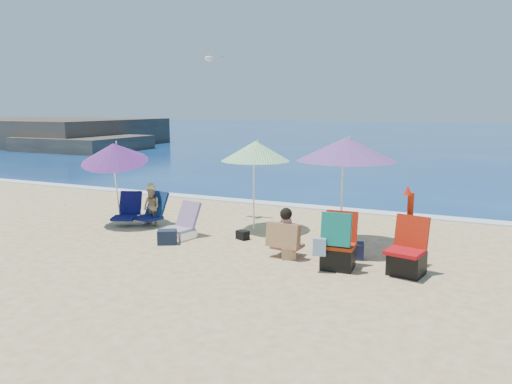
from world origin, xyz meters
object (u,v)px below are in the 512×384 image
at_px(chair_navy, 131,215).
at_px(seagull, 209,59).
at_px(umbrella_turquoise, 346,149).
at_px(chair_rainbow, 182,228).
at_px(camp_chair_left, 407,258).
at_px(person_center, 285,233).
at_px(furled_umbrella, 409,222).
at_px(camp_chair_right, 337,248).
at_px(person_left, 152,206).
at_px(umbrella_striped, 256,151).
at_px(umbrella_blue, 114,153).

height_order(chair_navy, seagull, seagull).
xyz_separation_m(umbrella_turquoise, chair_rainbow, (-3.40, -0.69, -1.79)).
bearing_deg(umbrella_turquoise, camp_chair_left, -40.21).
bearing_deg(chair_rainbow, chair_navy, 160.99).
bearing_deg(person_center, camp_chair_left, -2.06).
distance_m(furled_umbrella, person_center, 2.24).
bearing_deg(camp_chair_right, person_left, 164.54).
bearing_deg(camp_chair_left, umbrella_striped, 153.94).
bearing_deg(seagull, camp_chair_left, -25.17).
bearing_deg(camp_chair_left, umbrella_blue, 173.24).
height_order(umbrella_blue, person_center, umbrella_blue).
distance_m(camp_chair_left, person_center, 2.24).
relative_size(umbrella_turquoise, umbrella_blue, 1.18).
bearing_deg(umbrella_striped, chair_rainbow, -132.63).
distance_m(umbrella_striped, chair_rainbow, 2.38).
xyz_separation_m(chair_navy, camp_chair_right, (5.53, -1.34, 0.18)).
height_order(furled_umbrella, camp_chair_right, furled_umbrella).
relative_size(chair_rainbow, camp_chair_left, 0.78).
height_order(umbrella_striped, chair_rainbow, umbrella_striped).
bearing_deg(umbrella_turquoise, camp_chair_right, -80.00).
distance_m(umbrella_turquoise, camp_chair_left, 2.49).
distance_m(furled_umbrella, seagull, 6.29).
bearing_deg(furled_umbrella, person_left, 173.68).
bearing_deg(person_left, person_center, -15.69).
bearing_deg(camp_chair_right, camp_chair_left, 9.89).
xyz_separation_m(camp_chair_right, person_left, (-4.91, 1.36, 0.08)).
distance_m(chair_navy, camp_chair_right, 5.69).
bearing_deg(person_center, umbrella_striped, 129.33).
distance_m(umbrella_turquoise, seagull, 4.42).
distance_m(umbrella_blue, camp_chair_right, 5.92).
height_order(umbrella_turquoise, chair_navy, umbrella_turquoise).
bearing_deg(seagull, umbrella_turquoise, -18.28).
relative_size(umbrella_striped, camp_chair_left, 2.10).
xyz_separation_m(furled_umbrella, chair_rainbow, (-4.73, 0.00, -0.60)).
xyz_separation_m(umbrella_blue, chair_navy, (0.14, 0.33, -1.55)).
relative_size(person_left, seagull, 1.40).
relative_size(furled_umbrella, camp_chair_right, 1.40).
xyz_separation_m(chair_navy, camp_chair_left, (6.68, -1.14, 0.10)).
bearing_deg(furled_umbrella, umbrella_turquoise, 152.69).
relative_size(umbrella_turquoise, chair_rainbow, 3.24).
xyz_separation_m(person_center, seagull, (-2.92, 2.34, 3.50)).
distance_m(chair_rainbow, camp_chair_left, 4.82).
height_order(umbrella_blue, seagull, seagull).
bearing_deg(person_left, camp_chair_left, -10.80).
bearing_deg(seagull, furled_umbrella, -20.76).
bearing_deg(umbrella_blue, person_center, -9.02).
xyz_separation_m(person_center, person_left, (-3.83, 1.08, 0.00)).
bearing_deg(chair_rainbow, furled_umbrella, -0.01).
bearing_deg(umbrella_striped, furled_umbrella, -19.76).
bearing_deg(umbrella_turquoise, umbrella_blue, -176.08).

